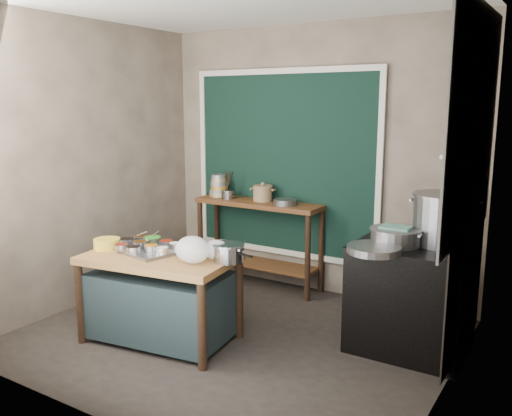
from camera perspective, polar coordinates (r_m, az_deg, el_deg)
The scene contains 30 objects.
floor at distance 4.85m, azimuth -2.25°, elevation -13.46°, with size 3.50×3.00×0.02m, color black.
back_wall at distance 5.76m, azimuth 6.17°, elevation 4.96°, with size 3.50×0.02×2.80m, color gray.
left_wall at distance 5.64m, azimuth -17.36°, elevation 4.40°, with size 0.02×3.00×2.80m, color gray.
right_wall at distance 3.76m, azimuth 20.32°, elevation 1.20°, with size 0.02×3.00×2.80m, color gray.
curtain_panel at distance 5.89m, azimuth 2.92°, elevation 4.65°, with size 2.10×0.02×1.90m, color black.
curtain_frame at distance 5.88m, azimuth 2.87°, elevation 4.64°, with size 2.22×0.03×2.02m, color beige, non-canonical shape.
tile_panel at distance 4.26m, azimuth 21.95°, elevation 8.25°, with size 0.02×1.70×1.70m, color #B2B2AA.
soot_patch at distance 4.55m, azimuth 21.21°, elevation -6.34°, with size 0.01×1.30×1.30m, color black.
wall_shelf at distance 4.59m, azimuth 21.12°, elevation 5.31°, with size 0.22×0.70×0.03m, color beige.
prep_table at distance 4.71m, azimuth -10.02°, elevation -9.32°, with size 1.25×0.72×0.75m, color olive.
back_counter at distance 5.99m, azimuth 0.28°, elevation -3.76°, with size 1.45×0.40×0.95m, color #513017.
stove_block at distance 4.62m, azimuth 15.93°, elevation -9.33°, with size 0.90×0.68×0.85m, color black.
stove_top at distance 4.49m, azimuth 16.22°, elevation -4.05°, with size 0.92×0.69×0.03m, color black.
condiment_tray at distance 4.74m, azimuth -11.39°, elevation -4.31°, with size 0.58×0.41×0.03m, color gray.
condiment_bowls at distance 4.76m, azimuth -11.50°, elevation -3.74°, with size 0.57×0.43×0.06m.
yellow_basin at distance 4.89m, azimuth -15.40°, elevation -3.64°, with size 0.23×0.23×0.09m, color yellow.
saucepan at distance 4.34m, azimuth -2.93°, elevation -4.70°, with size 0.27×0.27×0.15m, color gray, non-canonical shape.
plastic_bag_a at distance 4.31m, azimuth -6.70°, elevation -4.38°, with size 0.29×0.25×0.22m, color white.
plastic_bag_b at distance 4.39m, azimuth -4.17°, elevation -4.43°, with size 0.22×0.19×0.17m, color white.
bowl_stack at distance 6.20m, azimuth -3.94°, elevation 2.24°, with size 0.22×0.22×0.25m.
utensil_cup at distance 6.04m, azimuth -2.94°, elevation 1.44°, with size 0.16×0.16×0.10m, color gray.
ceramic_crock at distance 5.88m, azimuth 0.72°, elevation 1.47°, with size 0.23×0.23×0.15m, color olive, non-canonical shape.
wide_bowl at distance 5.66m, azimuth 3.08°, elevation 0.63°, with size 0.25×0.25×0.06m, color gray.
stock_pot at distance 4.57m, azimuth 19.23°, elevation -1.12°, with size 0.53×0.53×0.41m, color gray, non-canonical shape.
pot_lid at distance 4.44m, azimuth 20.09°, elevation -1.68°, with size 0.40×0.40×0.02m, color gray.
steamer at distance 4.46m, azimuth 14.48°, elevation -2.95°, with size 0.42×0.42×0.14m, color gray, non-canonical shape.
green_cloth at distance 4.45m, azimuth 14.52°, elevation -1.99°, with size 0.23×0.18×0.02m, color #4F8A80.
shallow_pan at distance 4.21m, azimuth 12.31°, elevation -4.28°, with size 0.41×0.41×0.05m, color gray.
shelf_bowl_stack at distance 4.50m, azimuth 20.97°, elevation 6.13°, with size 0.15×0.15×0.12m.
shelf_bowl_green at distance 4.75m, azimuth 21.55°, elevation 5.93°, with size 0.14×0.14×0.05m, color gray.
Camera 1 is at (2.50, -3.64, 1.99)m, focal length 38.00 mm.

